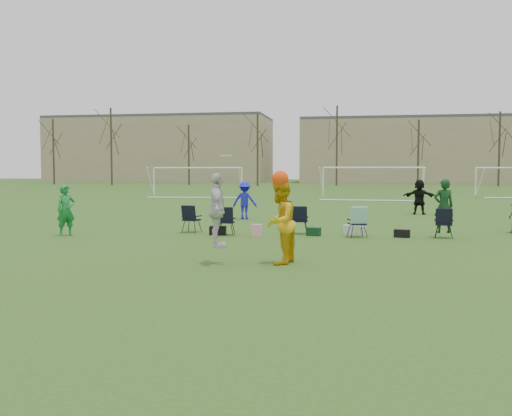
% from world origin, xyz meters
% --- Properties ---
extents(ground, '(260.00, 260.00, 0.00)m').
position_xyz_m(ground, '(0.00, 0.00, 0.00)').
color(ground, '#2A4D18').
rests_on(ground, ground).
extents(fielder_green_near, '(0.71, 0.74, 1.71)m').
position_xyz_m(fielder_green_near, '(-6.74, 6.45, 0.86)').
color(fielder_green_near, '#157831').
rests_on(fielder_green_near, ground).
extents(fielder_blue, '(1.12, 0.67, 1.69)m').
position_xyz_m(fielder_blue, '(-2.10, 13.93, 0.85)').
color(fielder_blue, '#1A1DC3').
rests_on(fielder_blue, ground).
extents(fielder_black, '(1.68, 0.77, 1.75)m').
position_xyz_m(fielder_black, '(5.95, 18.18, 0.87)').
color(fielder_black, black).
rests_on(fielder_black, ground).
extents(center_contest, '(2.25, 1.35, 2.55)m').
position_xyz_m(center_contest, '(0.60, 1.90, 1.11)').
color(center_contest, silver).
rests_on(center_contest, ground).
extents(sideline_setup, '(9.26, 1.52, 1.91)m').
position_xyz_m(sideline_setup, '(1.97, 8.02, 0.56)').
color(sideline_setup, '#0F3817').
rests_on(sideline_setup, ground).
extents(goal_left, '(7.39, 0.76, 2.46)m').
position_xyz_m(goal_left, '(-10.00, 34.00, 1.92)').
color(goal_left, white).
rests_on(goal_left, ground).
extents(goal_mid, '(7.40, 0.63, 2.46)m').
position_xyz_m(goal_mid, '(4.00, 32.00, 1.92)').
color(goal_mid, white).
rests_on(goal_mid, ground).
extents(tree_line, '(110.28, 3.28, 11.40)m').
position_xyz_m(tree_line, '(0.24, 69.85, 5.09)').
color(tree_line, '#382B21').
rests_on(tree_line, ground).
extents(building_row, '(126.00, 16.00, 13.00)m').
position_xyz_m(building_row, '(6.73, 96.00, 5.99)').
color(building_row, tan).
rests_on(building_row, ground).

